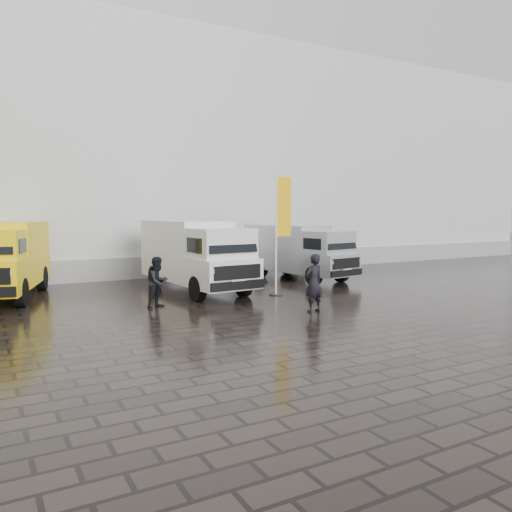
# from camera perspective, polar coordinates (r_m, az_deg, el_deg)

# --- Properties ---
(ground) EXTENTS (120.00, 120.00, 0.00)m
(ground) POSITION_cam_1_polar(r_m,az_deg,el_deg) (17.55, 3.74, -4.98)
(ground) COLOR black
(ground) RESTS_ON ground
(exhibition_hall) EXTENTS (44.00, 16.00, 12.00)m
(exhibition_hall) POSITION_cam_1_polar(r_m,az_deg,el_deg) (32.72, -8.63, 10.15)
(exhibition_hall) COLOR silver
(exhibition_hall) RESTS_ON ground
(hall_plinth) EXTENTS (44.00, 0.15, 1.00)m
(hall_plinth) POSITION_cam_1_polar(r_m,az_deg,el_deg) (25.32, -2.14, -0.75)
(hall_plinth) COLOR gray
(hall_plinth) RESTS_ON ground
(van_yellow) EXTENTS (3.72, 6.21, 2.69)m
(van_yellow) POSITION_cam_1_polar(r_m,az_deg,el_deg) (19.66, -27.07, -0.50)
(van_yellow) COLOR yellow
(van_yellow) RESTS_ON ground
(van_white) EXTENTS (2.51, 6.39, 2.71)m
(van_white) POSITION_cam_1_polar(r_m,az_deg,el_deg) (19.29, -6.90, -0.04)
(van_white) COLOR white
(van_white) RESTS_ON ground
(van_silver) EXTENTS (2.81, 5.90, 2.46)m
(van_silver) POSITION_cam_1_polar(r_m,az_deg,el_deg) (22.69, 4.88, 0.41)
(van_silver) COLOR silver
(van_silver) RESTS_ON ground
(flagpole) EXTENTS (0.88, 0.50, 4.51)m
(flagpole) POSITION_cam_1_polar(r_m,az_deg,el_deg) (18.35, 2.80, 3.26)
(flagpole) COLOR black
(flagpole) RESTS_ON ground
(wheelie_bin) EXTENTS (0.66, 0.66, 1.01)m
(wheelie_bin) POSITION_cam_1_polar(r_m,az_deg,el_deg) (26.50, 4.86, -0.50)
(wheelie_bin) COLOR black
(wheelie_bin) RESTS_ON ground
(person_front) EXTENTS (0.71, 0.52, 1.79)m
(person_front) POSITION_cam_1_polar(r_m,az_deg,el_deg) (15.33, 6.61, -3.08)
(person_front) COLOR black
(person_front) RESTS_ON ground
(person_tent) EXTENTS (0.99, 0.92, 1.63)m
(person_tent) POSITION_cam_1_polar(r_m,az_deg,el_deg) (16.29, -11.12, -2.94)
(person_tent) COLOR black
(person_tent) RESTS_ON ground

